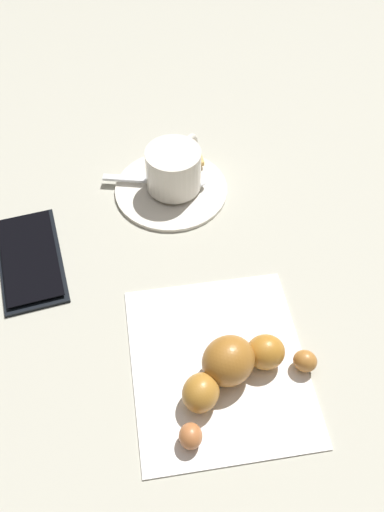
# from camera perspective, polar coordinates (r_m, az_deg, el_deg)

# --- Properties ---
(ground_plane) EXTENTS (1.80, 1.80, 0.00)m
(ground_plane) POSITION_cam_1_polar(r_m,az_deg,el_deg) (0.60, -0.59, -2.08)
(ground_plane) COLOR #AAA898
(saucer) EXTENTS (0.14, 0.14, 0.01)m
(saucer) POSITION_cam_1_polar(r_m,az_deg,el_deg) (0.68, -2.18, 7.07)
(saucer) COLOR silver
(saucer) RESTS_ON ground
(espresso_cup) EXTENTS (0.09, 0.07, 0.05)m
(espresso_cup) POSITION_cam_1_polar(r_m,az_deg,el_deg) (0.66, -1.86, 9.16)
(espresso_cup) COLOR silver
(espresso_cup) RESTS_ON saucer
(teaspoon) EXTENTS (0.02, 0.13, 0.01)m
(teaspoon) POSITION_cam_1_polar(r_m,az_deg,el_deg) (0.68, -2.14, 7.83)
(teaspoon) COLOR silver
(teaspoon) RESTS_ON saucer
(sugar_packet) EXTENTS (0.04, 0.07, 0.01)m
(sugar_packet) POSITION_cam_1_polar(r_m,az_deg,el_deg) (0.71, -1.59, 9.67)
(sugar_packet) COLOR tan
(sugar_packet) RESTS_ON saucer
(napkin) EXTENTS (0.23, 0.21, 0.00)m
(napkin) POSITION_cam_1_polar(r_m,az_deg,el_deg) (0.54, 2.79, -11.11)
(napkin) COLOR white
(napkin) RESTS_ON ground
(croissant) EXTENTS (0.12, 0.13, 0.05)m
(croissant) POSITION_cam_1_polar(r_m,az_deg,el_deg) (0.51, 4.24, -11.58)
(croissant) COLOR #A86B2E
(croissant) RESTS_ON napkin
(cell_phone) EXTENTS (0.15, 0.12, 0.01)m
(cell_phone) POSITION_cam_1_polar(r_m,az_deg,el_deg) (0.64, -16.42, -0.04)
(cell_phone) COLOR black
(cell_phone) RESTS_ON ground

